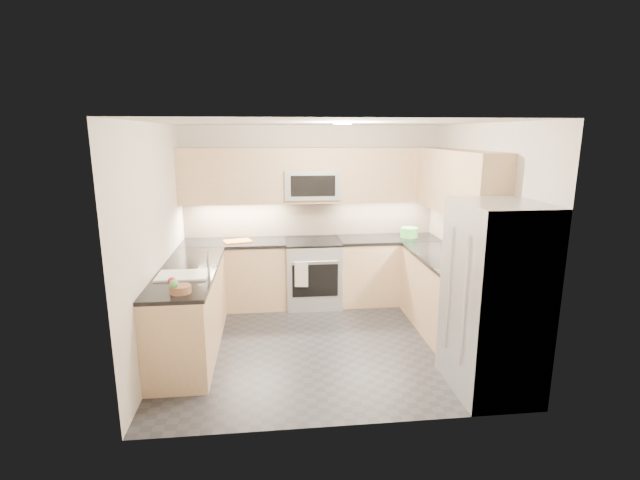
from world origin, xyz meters
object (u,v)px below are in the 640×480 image
(microwave, at_px, (312,184))
(cutting_board, at_px, (238,241))
(refrigerator, at_px, (494,299))
(fruit_basket, at_px, (181,289))
(gas_range, at_px, (313,273))
(utensil_bowl, at_px, (409,232))

(microwave, height_order, cutting_board, microwave)
(refrigerator, xyz_separation_m, cutting_board, (-2.49, 2.44, 0.05))
(cutting_board, distance_m, fruit_basket, 2.11)
(cutting_board, height_order, fruit_basket, fruit_basket)
(gas_range, distance_m, utensil_bowl, 1.49)
(refrigerator, distance_m, fruit_basket, 2.90)
(refrigerator, distance_m, cutting_board, 3.49)
(cutting_board, xyz_separation_m, fruit_basket, (-0.39, -2.08, 0.03))
(utensil_bowl, relative_size, cutting_board, 0.68)
(utensil_bowl, bearing_deg, refrigerator, -88.45)
(utensil_bowl, distance_m, cutting_board, 2.42)
(gas_range, height_order, cutting_board, cutting_board)
(refrigerator, relative_size, cutting_board, 5.00)
(cutting_board, bearing_deg, refrigerator, -44.51)
(refrigerator, relative_size, utensil_bowl, 7.39)
(gas_range, height_order, microwave, microwave)
(utensil_bowl, relative_size, fruit_basket, 1.25)
(cutting_board, bearing_deg, microwave, 5.79)
(refrigerator, relative_size, fruit_basket, 9.27)
(refrigerator, bearing_deg, gas_range, 120.88)
(refrigerator, xyz_separation_m, fruit_basket, (-2.88, 0.37, 0.08))
(refrigerator, height_order, cutting_board, refrigerator)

